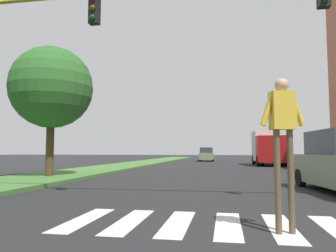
% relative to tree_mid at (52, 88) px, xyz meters
% --- Properties ---
extents(ground_plane, '(140.00, 140.00, 0.00)m').
position_rel_tree_mid_xyz_m(ground_plane, '(8.52, 15.79, -4.28)').
color(ground_plane, '#262628').
extents(crosswalk, '(6.75, 2.20, 0.01)m').
position_rel_tree_mid_xyz_m(crosswalk, '(8.52, -7.92, -4.27)').
color(crosswalk, silver).
rests_on(crosswalk, ground_plane).
extents(median_strip, '(3.81, 64.00, 0.15)m').
position_rel_tree_mid_xyz_m(median_strip, '(-0.14, 13.79, -4.20)').
color(median_strip, '#477A38').
rests_on(median_strip, ground_plane).
extents(tree_mid, '(3.85, 3.85, 6.07)m').
position_rel_tree_mid_xyz_m(tree_mid, '(0.00, 0.00, 0.00)').
color(tree_mid, '#4C3823').
rests_on(tree_mid, median_strip).
extents(traffic_light_gantry, '(10.60, 0.30, 6.00)m').
position_rel_tree_mid_xyz_m(traffic_light_gantry, '(4.69, -5.88, 0.15)').
color(traffic_light_gantry, gold).
rests_on(traffic_light_gantry, median_strip).
extents(pedestrian_performer, '(0.74, 0.33, 2.49)m').
position_rel_tree_mid_xyz_m(pedestrian_performer, '(8.95, -8.37, -2.62)').
color(pedestrian_performer, brown).
rests_on(pedestrian_performer, ground_plane).
extents(sedan_midblock, '(2.16, 4.47, 1.62)m').
position_rel_tree_mid_xyz_m(sedan_midblock, '(12.12, 16.42, -3.52)').
color(sedan_midblock, silver).
rests_on(sedan_midblock, ground_plane).
extents(sedan_distant, '(2.06, 4.49, 1.72)m').
position_rel_tree_mid_xyz_m(sedan_distant, '(5.69, 27.19, -3.48)').
color(sedan_distant, gray).
rests_on(sedan_distant, ground_plane).
extents(truck_box_delivery, '(2.40, 6.20, 3.10)m').
position_rel_tree_mid_xyz_m(truck_box_delivery, '(11.81, 16.34, -2.64)').
color(truck_box_delivery, maroon).
rests_on(truck_box_delivery, ground_plane).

